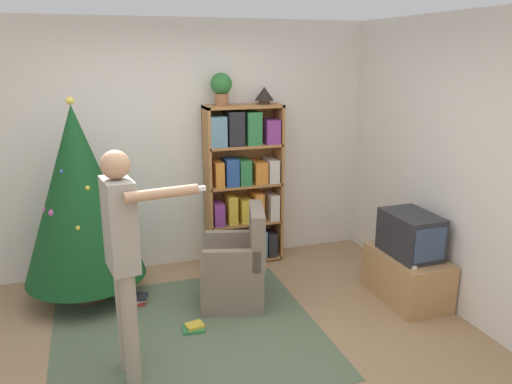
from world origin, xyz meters
The scene contains 15 objects.
ground_plane centered at (0.00, 0.00, 0.00)m, with size 14.00×14.00×0.00m, color #9E7A56.
wall_back centered at (0.00, 2.00, 1.30)m, with size 8.00×0.10×2.60m.
wall_right centered at (2.26, 0.00, 1.30)m, with size 0.10×8.00×2.60m.
area_rug centered at (-0.14, 0.46, 0.00)m, with size 2.16×2.03×0.01m.
bookshelf centered at (0.75, 1.78, 0.86)m, with size 0.83×0.30×1.74m.
tv_stand centered at (1.94, 0.43, 0.22)m, with size 0.49×0.81×0.45m.
television centered at (1.94, 0.42, 0.65)m, with size 0.38×0.57×0.40m.
game_remote centered at (1.80, 0.18, 0.46)m, with size 0.04×0.12×0.02m.
christmas_tree centered at (-0.92, 1.40, 1.02)m, with size 1.09×1.09×1.90m.
armchair centered at (0.40, 0.85, 0.32)m, with size 0.70×0.69×0.92m.
standing_person centered at (-0.63, 0.05, 0.98)m, with size 0.67×0.47×1.66m.
potted_plant centered at (0.52, 1.78, 1.93)m, with size 0.22×0.22×0.33m.
table_lamp centered at (0.99, 1.78, 1.84)m, with size 0.20×0.20×0.18m.
book_pile_near_tree centered at (-0.50, 1.12, 0.05)m, with size 0.23×0.20×0.09m.
book_pile_by_chair centered at (-0.08, 0.50, 0.02)m, with size 0.20×0.17×0.05m.
Camera 1 is at (-0.77, -3.21, 2.26)m, focal length 35.00 mm.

